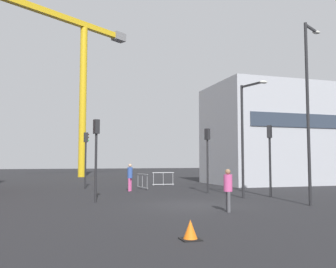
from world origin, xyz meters
The scene contains 14 objects.
ground centered at (0.00, 0.00, 0.00)m, with size 160.00×160.00×0.00m, color black.
office_block centered at (13.57, 12.49, 4.29)m, with size 13.19×7.72×8.59m.
construction_crane centered at (-3.31, 30.53, 13.67)m, with size 16.70×11.26×19.87m.
streetlamp_tall centered at (5.18, -1.57, 4.85)m, with size 1.42×0.82×8.44m.
streetlamp_short centered at (3.84, 1.93, 3.72)m, with size 0.69×1.75×6.17m.
traffic_light_verge centered at (5.48, 2.19, 2.68)m, with size 0.37×0.37×3.99m.
traffic_light_far centered at (-3.87, 11.50, 2.73)m, with size 0.38×0.27×4.07m.
traffic_light_median centered at (3.11, 5.47, 2.70)m, with size 0.34×0.39×4.03m.
traffic_light_near centered at (-4.09, 2.45, 2.70)m, with size 0.31×0.39×4.03m.
pedestrian_walking centered at (0.56, -2.43, 0.98)m, with size 0.34×0.34×1.68m.
pedestrian_waiting centered at (-1.21, 8.39, 1.06)m, with size 0.34×0.34×1.81m.
safety_barrier_right_run centered at (0.04, 10.11, 0.56)m, with size 0.28×2.24×1.08m.
safety_barrier_left_run centered at (2.44, 12.95, 0.56)m, with size 1.80×0.15×1.08m.
traffic_cone_striped centered at (-2.65, -6.70, 0.23)m, with size 0.50×0.50×0.51m.
Camera 1 is at (-5.98, -15.52, 2.01)m, focal length 38.84 mm.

